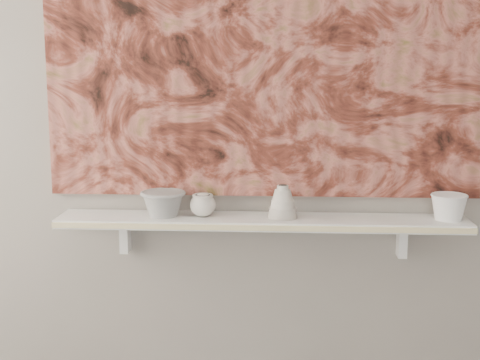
# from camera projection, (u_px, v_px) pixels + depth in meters

# --- Properties ---
(wall_back) EXTENTS (3.60, 0.00, 3.60)m
(wall_back) POSITION_uv_depth(u_px,v_px,m) (263.00, 92.00, 2.30)
(wall_back) COLOR gray
(wall_back) RESTS_ON floor
(shelf) EXTENTS (1.40, 0.18, 0.03)m
(shelf) POSITION_uv_depth(u_px,v_px,m) (261.00, 221.00, 2.29)
(shelf) COLOR silver
(shelf) RESTS_ON wall_back
(shelf_stripe) EXTENTS (1.40, 0.01, 0.02)m
(shelf_stripe) POSITION_uv_depth(u_px,v_px,m) (261.00, 228.00, 2.19)
(shelf_stripe) COLOR beige
(shelf_stripe) RESTS_ON shelf
(bracket_left) EXTENTS (0.03, 0.06, 0.12)m
(bracket_left) POSITION_uv_depth(u_px,v_px,m) (125.00, 236.00, 2.39)
(bracket_left) COLOR silver
(bracket_left) RESTS_ON wall_back
(bracket_right) EXTENTS (0.03, 0.06, 0.12)m
(bracket_right) POSITION_uv_depth(u_px,v_px,m) (402.00, 240.00, 2.33)
(bracket_right) COLOR silver
(bracket_right) RESTS_ON wall_back
(painting) EXTENTS (1.50, 0.02, 1.10)m
(painting) POSITION_uv_depth(u_px,v_px,m) (263.00, 36.00, 2.26)
(painting) COLOR maroon
(painting) RESTS_ON wall_back
(house_motif) EXTENTS (0.09, 0.00, 0.08)m
(house_motif) POSITION_uv_depth(u_px,v_px,m) (395.00, 128.00, 2.27)
(house_motif) COLOR black
(house_motif) RESTS_ON painting
(bowl_grey) EXTENTS (0.16, 0.16, 0.09)m
(bowl_grey) POSITION_uv_depth(u_px,v_px,m) (163.00, 203.00, 2.29)
(bowl_grey) COLOR gray
(bowl_grey) RESTS_ON shelf
(cup_cream) EXTENTS (0.09, 0.09, 0.08)m
(cup_cream) POSITION_uv_depth(u_px,v_px,m) (203.00, 205.00, 2.29)
(cup_cream) COLOR silver
(cup_cream) RESTS_ON shelf
(bell_vessel) EXTENTS (0.12, 0.12, 0.11)m
(bell_vessel) POSITION_uv_depth(u_px,v_px,m) (283.00, 201.00, 2.27)
(bell_vessel) COLOR silver
(bell_vessel) RESTS_ON shelf
(bowl_white) EXTENTS (0.13, 0.13, 0.09)m
(bowl_white) POSITION_uv_depth(u_px,v_px,m) (449.00, 207.00, 2.24)
(bowl_white) COLOR white
(bowl_white) RESTS_ON shelf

